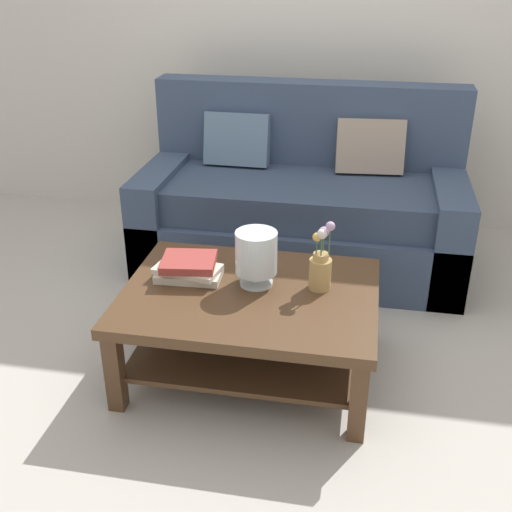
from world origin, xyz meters
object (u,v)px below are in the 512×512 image
(book_stack_main, at_px, (189,268))
(flower_pitcher, at_px, (321,265))
(coffee_table, at_px, (250,313))
(couch, at_px, (302,206))
(glass_hurricane_vase, at_px, (256,254))

(book_stack_main, bearing_deg, flower_pitcher, 1.36)
(book_stack_main, bearing_deg, coffee_table, -13.13)
(couch, distance_m, glass_hurricane_vase, 1.15)
(book_stack_main, height_order, flower_pitcher, flower_pitcher)
(couch, height_order, flower_pitcher, couch)
(coffee_table, bearing_deg, couch, 85.65)
(coffee_table, bearing_deg, glass_hurricane_vase, 75.88)
(coffee_table, height_order, glass_hurricane_vase, glass_hurricane_vase)
(couch, height_order, book_stack_main, couch)
(glass_hurricane_vase, bearing_deg, couch, 86.26)
(glass_hurricane_vase, height_order, flower_pitcher, flower_pitcher)
(couch, distance_m, book_stack_main, 1.20)
(glass_hurricane_vase, xyz_separation_m, flower_pitcher, (0.29, 0.02, -0.04))
(book_stack_main, bearing_deg, glass_hurricane_vase, -0.15)
(coffee_table, relative_size, flower_pitcher, 3.48)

